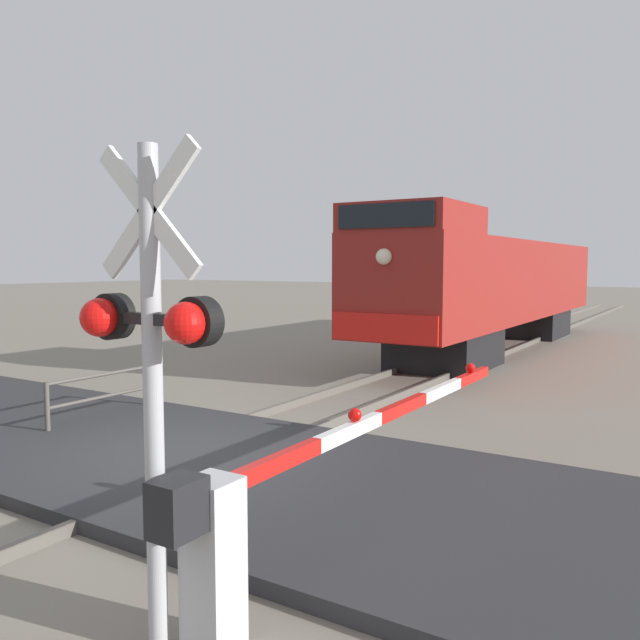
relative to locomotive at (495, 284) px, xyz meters
name	(u,v)px	position (x,y,z in m)	size (l,w,h in m)	color
ground_plane	(181,465)	(0.00, -14.38, -2.15)	(160.00, 160.00, 0.00)	gray
rail_track_left	(146,451)	(-0.72, -14.38, -2.08)	(0.08, 80.00, 0.15)	#59544C
rail_track_right	(220,468)	(0.72, -14.38, -2.08)	(0.08, 80.00, 0.15)	#59544C
road_surface	(181,459)	(0.00, -14.38, -2.07)	(36.00, 4.60, 0.17)	#2D2D30
locomotive	(495,284)	(0.00, 0.00, 0.00)	(2.72, 16.88, 4.21)	black
crossing_signal	(150,348)	(2.99, -17.69, 0.08)	(1.18, 0.33, 3.65)	#ADADB2
crossing_gate	(288,491)	(3.27, -16.43, -1.28)	(0.36, 6.81, 1.37)	silver
guard_railing	(104,392)	(-2.66, -13.51, -1.54)	(0.08, 2.30, 0.95)	#4C4742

